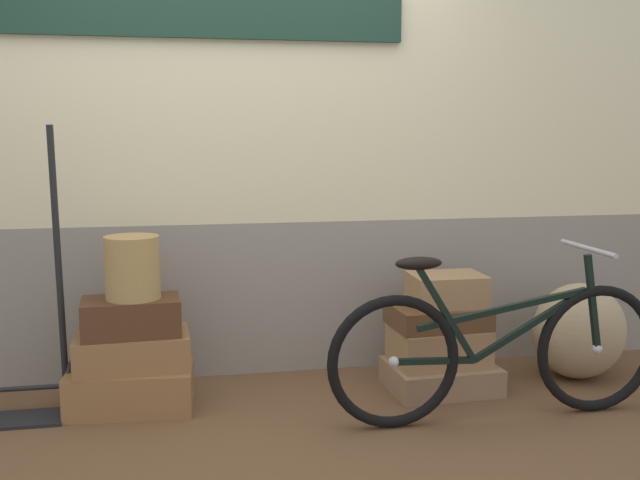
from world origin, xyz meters
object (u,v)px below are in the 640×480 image
(burlap_sack, at_px, (579,331))
(suitcase_3, at_px, (441,376))
(suitcase_6, at_px, (447,290))
(suitcase_2, at_px, (131,317))
(bicycle, at_px, (497,350))
(suitcase_0, at_px, (131,389))
(suitcase_1, at_px, (132,351))
(suitcase_5, at_px, (438,316))
(suitcase_4, at_px, (438,345))
(luggage_trolley, at_px, (25,342))
(wicker_basket, at_px, (132,268))

(burlap_sack, bearing_deg, suitcase_3, -177.08)
(suitcase_6, bearing_deg, suitcase_2, -178.99)
(bicycle, bearing_deg, burlap_sack, 34.39)
(suitcase_3, relative_size, burlap_sack, 1.04)
(suitcase_6, distance_m, bicycle, 0.51)
(suitcase_0, height_order, suitcase_3, suitcase_0)
(suitcase_1, height_order, suitcase_5, suitcase_5)
(suitcase_4, bearing_deg, luggage_trolley, 175.91)
(wicker_basket, bearing_deg, suitcase_3, -0.70)
(suitcase_1, relative_size, suitcase_5, 1.12)
(bicycle, bearing_deg, suitcase_6, 99.68)
(suitcase_0, xyz_separation_m, luggage_trolley, (-0.48, 0.03, 0.25))
(suitcase_3, relative_size, bicycle, 0.33)
(suitcase_4, bearing_deg, bicycle, -77.61)
(suitcase_4, height_order, luggage_trolley, luggage_trolley)
(suitcase_0, distance_m, luggage_trolley, 0.55)
(burlap_sack, bearing_deg, suitcase_5, -179.37)
(suitcase_6, height_order, burlap_sack, suitcase_6)
(suitcase_1, distance_m, suitcase_5, 1.57)
(suitcase_4, height_order, burlap_sack, burlap_sack)
(suitcase_5, bearing_deg, suitcase_1, 177.04)
(suitcase_1, bearing_deg, wicker_basket, -38.96)
(suitcase_6, height_order, wicker_basket, wicker_basket)
(suitcase_2, bearing_deg, suitcase_1, 91.70)
(suitcase_0, height_order, suitcase_6, suitcase_6)
(suitcase_5, height_order, suitcase_6, suitcase_6)
(suitcase_4, xyz_separation_m, suitcase_6, (0.04, 0.02, 0.29))
(burlap_sack, bearing_deg, suitcase_4, -178.06)
(suitcase_2, distance_m, suitcase_4, 1.58)
(suitcase_3, height_order, burlap_sack, burlap_sack)
(suitcase_3, height_order, suitcase_5, suitcase_5)
(burlap_sack, bearing_deg, wicker_basket, -179.46)
(suitcase_3, distance_m, suitcase_4, 0.17)
(suitcase_2, xyz_separation_m, wicker_basket, (0.01, 0.00, 0.24))
(suitcase_1, xyz_separation_m, wicker_basket, (0.02, -0.01, 0.42))
(suitcase_4, distance_m, suitcase_6, 0.30)
(suitcase_6, bearing_deg, suitcase_5, 178.03)
(suitcase_6, xyz_separation_m, luggage_trolley, (-2.11, 0.02, -0.17))
(suitcase_1, bearing_deg, suitcase_2, -87.01)
(suitcase_5, bearing_deg, suitcase_0, 177.37)
(suitcase_1, height_order, wicker_basket, wicker_basket)
(suitcase_4, xyz_separation_m, luggage_trolley, (-2.06, 0.04, 0.12))
(luggage_trolley, bearing_deg, suitcase_6, -0.55)
(suitcase_6, height_order, bicycle, bicycle)
(suitcase_3, bearing_deg, suitcase_2, 176.26)
(suitcase_0, height_order, burlap_sack, burlap_sack)
(burlap_sack, height_order, bicycle, bicycle)
(suitcase_3, height_order, luggage_trolley, luggage_trolley)
(suitcase_4, relative_size, luggage_trolley, 0.34)
(suitcase_2, distance_m, bicycle, 1.76)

